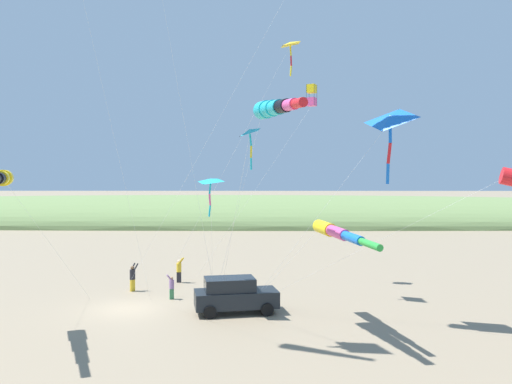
# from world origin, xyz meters

# --- Properties ---
(ground_plane) EXTENTS (600.00, 600.00, 0.00)m
(ground_plane) POSITION_xyz_m (0.00, 0.00, 0.00)
(ground_plane) COLOR gray
(dune_ridge_grassy) EXTENTS (28.00, 240.00, 9.03)m
(dune_ridge_grassy) POSITION_xyz_m (55.00, 0.00, 0.00)
(dune_ridge_grassy) COLOR #6B844C
(dune_ridge_grassy) RESTS_ON ground_plane
(parked_car) EXTENTS (2.75, 4.58, 1.85)m
(parked_car) POSITION_xyz_m (-0.81, -5.79, 0.95)
(parked_car) COLOR black
(parked_car) RESTS_ON ground_plane
(cooler_box) EXTENTS (0.62, 0.42, 0.42)m
(cooler_box) POSITION_xyz_m (1.47, -6.03, 0.21)
(cooler_box) COLOR #EF4C93
(cooler_box) RESTS_ON ground_plane
(person_adult_flyer) EXTENTS (0.62, 0.60, 1.74)m
(person_adult_flyer) POSITION_xyz_m (4.15, 0.87, 0.95)
(person_adult_flyer) COLOR gold
(person_adult_flyer) RESTS_ON ground_plane
(person_child_green_jacket) EXTENTS (0.45, 0.51, 1.45)m
(person_child_green_jacket) POSITION_xyz_m (2.09, -1.95, 0.79)
(person_child_green_jacket) COLOR #3D7F51
(person_child_green_jacket) RESTS_ON ground_plane
(person_child_grey_jacket) EXTENTS (0.43, 0.54, 1.71)m
(person_child_grey_jacket) POSITION_xyz_m (6.79, -1.59, 0.93)
(person_child_grey_jacket) COLOR #232328
(person_child_grey_jacket) RESTS_ON ground_plane
(kite_delta_yellow_midlevel) EXTENTS (8.33, 2.51, 9.21)m
(kite_delta_yellow_midlevel) POSITION_xyz_m (-5.70, -6.72, 8.92)
(kite_delta_yellow_midlevel) COLOR #1EB7C6
(kite_delta_yellow_midlevel) RESTS_ON ground_plane
(kite_delta_long_streamer_right) EXTENTS (8.38, 1.53, 7.13)m
(kite_delta_long_streamer_right) POSITION_xyz_m (-1.44, -4.62, 6.86)
(kite_delta_long_streamer_right) COLOR #1EB7C6
(kite_delta_long_streamer_right) RESTS_ON ground_plane
(kite_windsock_striped_overhead) EXTENTS (11.44, 2.90, 7.41)m
(kite_windsock_striped_overhead) POSITION_xyz_m (-5.59, 3.85, 7.03)
(kite_windsock_striped_overhead) COLOR yellow
(kite_windsock_striped_overhead) RESTS_ON ground_plane
(kite_windsock_green_low_center) EXTENTS (6.65, 5.74, 4.87)m
(kite_windsock_green_low_center) POSITION_xyz_m (-2.74, -10.83, 4.44)
(kite_windsock_green_low_center) COLOR yellow
(kite_windsock_green_low_center) RESTS_ON ground_plane
(kite_windsock_blue_topmost) EXTENTS (8.68, 4.53, 10.80)m
(kite_windsock_blue_topmost) POSITION_xyz_m (-4.10, -7.81, 10.21)
(kite_windsock_blue_topmost) COLOR #1EB7C6
(kite_windsock_blue_topmost) RESTS_ON ground_plane
(kite_box_small_distant) EXTENTS (2.05, 8.46, 13.45)m
(kite_box_small_distant) POSITION_xyz_m (7.33, -10.58, 12.71)
(kite_box_small_distant) COLOR yellow
(kite_box_small_distant) RESTS_ON ground_plane
(kite_delta_black_fish_shape) EXTENTS (3.42, 8.21, 10.41)m
(kite_delta_black_fish_shape) POSITION_xyz_m (-2.96, -13.27, 9.75)
(kite_delta_black_fish_shape) COLOR blue
(kite_delta_black_fish_shape) RESTS_ON ground_plane
(kite_delta_red_high_left) EXTENTS (4.82, 8.98, 15.18)m
(kite_delta_red_high_left) POSITION_xyz_m (2.85, -8.86, 14.89)
(kite_delta_red_high_left) COLOR yellow
(kite_delta_red_high_left) RESTS_ON ground_plane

